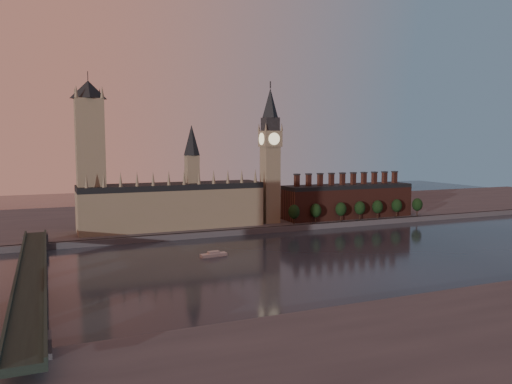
# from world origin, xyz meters

# --- Properties ---
(ground) EXTENTS (900.00, 900.00, 0.00)m
(ground) POSITION_xyz_m (0.00, 0.00, 0.00)
(ground) COLOR black
(ground) RESTS_ON ground
(north_bank) EXTENTS (900.00, 182.00, 4.00)m
(north_bank) POSITION_xyz_m (0.00, 178.04, 2.00)
(north_bank) COLOR #4C4B51
(north_bank) RESTS_ON ground
(palace_of_westminster) EXTENTS (130.00, 30.30, 74.00)m
(palace_of_westminster) POSITION_xyz_m (-64.41, 114.91, 21.63)
(palace_of_westminster) COLOR #766754
(palace_of_westminster) RESTS_ON north_bank
(victoria_tower) EXTENTS (24.00, 24.00, 108.00)m
(victoria_tower) POSITION_xyz_m (-120.00, 115.00, 59.09)
(victoria_tower) COLOR #766754
(victoria_tower) RESTS_ON north_bank
(big_ben) EXTENTS (15.00, 15.00, 107.00)m
(big_ben) POSITION_xyz_m (10.00, 110.00, 56.83)
(big_ben) COLOR #766754
(big_ben) RESTS_ON north_bank
(chimney_block) EXTENTS (110.00, 25.00, 37.00)m
(chimney_block) POSITION_xyz_m (80.00, 110.00, 17.82)
(chimney_block) COLOR #4A231C
(chimney_block) RESTS_ON north_bank
(embankment_tree_0) EXTENTS (8.60, 8.60, 14.88)m
(embankment_tree_0) POSITION_xyz_m (22.64, 94.33, 13.47)
(embankment_tree_0) COLOR black
(embankment_tree_0) RESTS_ON north_bank
(embankment_tree_1) EXTENTS (8.60, 8.60, 14.88)m
(embankment_tree_1) POSITION_xyz_m (41.36, 94.38, 13.47)
(embankment_tree_1) COLOR black
(embankment_tree_1) RESTS_ON north_bank
(embankment_tree_2) EXTENTS (8.60, 8.60, 14.88)m
(embankment_tree_2) POSITION_xyz_m (63.58, 93.91, 13.47)
(embankment_tree_2) COLOR black
(embankment_tree_2) RESTS_ON north_bank
(embankment_tree_3) EXTENTS (8.60, 8.60, 14.88)m
(embankment_tree_3) POSITION_xyz_m (81.36, 94.20, 13.47)
(embankment_tree_3) COLOR black
(embankment_tree_3) RESTS_ON north_bank
(embankment_tree_4) EXTENTS (8.60, 8.60, 14.88)m
(embankment_tree_4) POSITION_xyz_m (98.50, 94.33, 13.47)
(embankment_tree_4) COLOR black
(embankment_tree_4) RESTS_ON north_bank
(embankment_tree_5) EXTENTS (8.60, 8.60, 14.88)m
(embankment_tree_5) POSITION_xyz_m (118.02, 94.84, 13.47)
(embankment_tree_5) COLOR black
(embankment_tree_5) RESTS_ON north_bank
(embankment_tree_6) EXTENTS (8.60, 8.60, 14.88)m
(embankment_tree_6) POSITION_xyz_m (138.30, 93.63, 13.47)
(embankment_tree_6) COLOR black
(embankment_tree_6) RESTS_ON north_bank
(westminster_bridge) EXTENTS (14.00, 200.00, 11.55)m
(westminster_bridge) POSITION_xyz_m (-155.00, -2.70, 7.44)
(westminster_bridge) COLOR #1B2A24
(westminster_bridge) RESTS_ON ground
(river_boat) EXTENTS (15.58, 5.65, 3.05)m
(river_boat) POSITION_xyz_m (-60.76, 32.74, 1.17)
(river_boat) COLOR #BDBDBD
(river_boat) RESTS_ON ground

